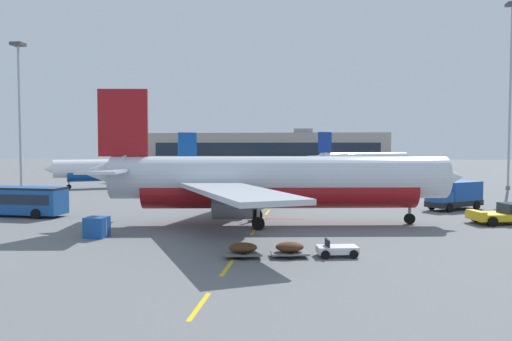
# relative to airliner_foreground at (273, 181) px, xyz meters

# --- Properties ---
(ground) EXTENTS (400.00, 400.00, 0.00)m
(ground) POSITION_rel_airliner_foreground_xyz_m (20.70, 21.57, -3.95)
(ground) COLOR slate
(apron_paint_markings) EXTENTS (8.00, 98.98, 0.01)m
(apron_paint_markings) POSITION_rel_airliner_foreground_xyz_m (-1.30, 20.78, -3.95)
(apron_paint_markings) COLOR yellow
(apron_paint_markings) RESTS_ON ground
(airliner_foreground) EXTENTS (34.79, 34.29, 12.20)m
(airliner_foreground) POSITION_rel_airliner_foreground_xyz_m (0.00, 0.00, 0.00)
(airliner_foreground) COLOR silver
(airliner_foreground) RESTS_ON ground
(pushback_tug) EXTENTS (6.45, 4.12, 2.08)m
(pushback_tug) POSITION_rel_airliner_foreground_xyz_m (21.20, 3.03, -3.05)
(pushback_tug) COLOR yellow
(pushback_tug) RESTS_ON ground
(airliner_mid_left) EXTENTS (25.47, 23.92, 9.53)m
(airliner_mid_left) POSITION_rel_airliner_foreground_xyz_m (-28.22, 38.19, -0.86)
(airliner_mid_left) COLOR white
(airliner_mid_left) RESTS_ON ground
(airliner_far_center) EXTENTS (28.55, 26.91, 10.60)m
(airliner_far_center) POSITION_rel_airliner_foreground_xyz_m (16.21, 89.24, -0.52)
(airliner_far_center) COLOR silver
(airliner_far_center) RESTS_ON ground
(apron_shuttle_bus) EXTENTS (12.21, 3.75, 3.00)m
(apron_shuttle_bus) POSITION_rel_airliner_foreground_xyz_m (-27.25, 2.45, -2.20)
(apron_shuttle_bus) COLOR #194C99
(apron_shuttle_bus) RESTS_ON ground
(fuel_service_truck) EXTENTS (7.04, 6.13, 3.14)m
(fuel_service_truck) POSITION_rel_airliner_foreground_xyz_m (19.40, 13.05, -2.30)
(fuel_service_truck) COLOR black
(fuel_service_truck) RESTS_ON ground
(baggage_train) EXTENTS (8.72, 3.05, 1.14)m
(baggage_train) POSITION_rel_airliner_foreground_xyz_m (2.22, -13.09, -3.42)
(baggage_train) COLOR silver
(baggage_train) RESTS_ON ground
(uld_cargo_container) EXTENTS (1.65, 1.61, 1.60)m
(uld_cargo_container) POSITION_rel_airliner_foreground_xyz_m (-13.14, -7.91, -3.15)
(uld_cargo_container) COLOR #194C9E
(uld_cargo_container) RESTS_ON ground
(apron_light_mast_near) EXTENTS (1.80, 1.80, 22.95)m
(apron_light_mast_near) POSITION_rel_airliner_foreground_xyz_m (-41.64, 27.81, 10.46)
(apron_light_mast_near) COLOR slate
(apron_light_mast_near) RESTS_ON ground
(apron_light_mast_far) EXTENTS (1.80, 1.80, 30.15)m
(apron_light_mast_far) POSITION_rel_airliner_foreground_xyz_m (35.10, 41.09, 14.37)
(apron_light_mast_far) COLOR slate
(apron_light_mast_far) RESTS_ON ground
(terminal_satellite) EXTENTS (73.71, 26.55, 12.62)m
(terminal_satellite) POSITION_rel_airliner_foreground_xyz_m (-11.22, 117.95, 1.58)
(terminal_satellite) COLOR #9E998E
(terminal_satellite) RESTS_ON ground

